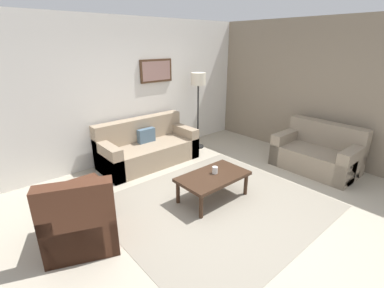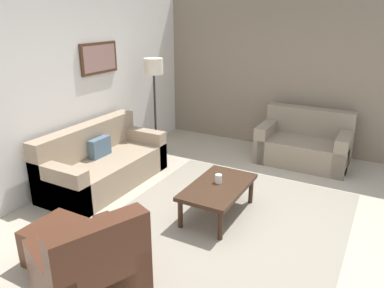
{
  "view_description": "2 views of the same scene",
  "coord_description": "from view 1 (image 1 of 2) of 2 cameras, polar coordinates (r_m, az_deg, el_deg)",
  "views": [
    {
      "loc": [
        -2.65,
        -2.47,
        2.33
      ],
      "look_at": [
        0.04,
        0.62,
        0.81
      ],
      "focal_mm": 25.8,
      "sensor_mm": 36.0,
      "label": 1
    },
    {
      "loc": [
        -3.67,
        -1.51,
        2.43
      ],
      "look_at": [
        0.14,
        0.58,
        0.87
      ],
      "focal_mm": 34.45,
      "sensor_mm": 36.0,
      "label": 2
    }
  ],
  "objects": [
    {
      "name": "couch_loveseat",
      "position": [
        5.88,
        24.64,
        -1.85
      ],
      "size": [
        0.91,
        1.47,
        0.88
      ],
      "color": "gray",
      "rests_on": "ground_plane"
    },
    {
      "name": "cup",
      "position": [
        4.31,
        4.76,
        -5.39
      ],
      "size": [
        0.09,
        0.09,
        0.11
      ],
      "primitive_type": "cylinder",
      "color": "white",
      "rests_on": "coffee_table"
    },
    {
      "name": "rear_partition",
      "position": [
        5.8,
        -13.48,
        10.57
      ],
      "size": [
        6.0,
        0.12,
        2.8
      ],
      "primitive_type": "cube",
      "color": "silver",
      "rests_on": "ground_plane"
    },
    {
      "name": "ground_plane",
      "position": [
        4.31,
        5.13,
        -12.48
      ],
      "size": [
        8.0,
        8.0,
        0.0
      ],
      "primitive_type": "plane",
      "color": "#B2A893"
    },
    {
      "name": "framed_artwork",
      "position": [
        6.03,
        -7.4,
        14.78
      ],
      "size": [
        0.77,
        0.04,
        0.47
      ],
      "color": "#472D1C"
    },
    {
      "name": "coffee_table",
      "position": [
        4.3,
        4.38,
        -7.03
      ],
      "size": [
        1.1,
        0.64,
        0.41
      ],
      "color": "#382316",
      "rests_on": "ground_plane"
    },
    {
      "name": "couch_main",
      "position": [
        5.71,
        -9.46,
        -0.81
      ],
      "size": [
        1.94,
        0.9,
        0.88
      ],
      "color": "gray",
      "rests_on": "ground_plane"
    },
    {
      "name": "armchair_leather",
      "position": [
        3.65,
        -21.85,
        -15.02
      ],
      "size": [
        1.05,
        1.05,
        0.95
      ],
      "color": "#4C2819",
      "rests_on": "ground_plane"
    },
    {
      "name": "area_rug",
      "position": [
        4.31,
        5.14,
        -12.44
      ],
      "size": [
        3.04,
        2.72,
        0.01
      ],
      "primitive_type": "cube",
      "color": "gray",
      "rests_on": "ground_plane"
    },
    {
      "name": "ottoman",
      "position": [
        4.41,
        -21.23,
        -10.09
      ],
      "size": [
        0.56,
        0.56,
        0.4
      ],
      "primitive_type": "cube",
      "color": "#4C2819",
      "rests_on": "ground_plane"
    },
    {
      "name": "lamp_standing",
      "position": [
        6.16,
        1.3,
        11.74
      ],
      "size": [
        0.32,
        0.32,
        1.71
      ],
      "color": "black",
      "rests_on": "ground_plane"
    },
    {
      "name": "stone_feature_panel",
      "position": [
        6.24,
        25.44,
        9.84
      ],
      "size": [
        0.12,
        5.2,
        2.8
      ],
      "primitive_type": "cube",
      "color": "gray",
      "rests_on": "ground_plane"
    }
  ]
}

